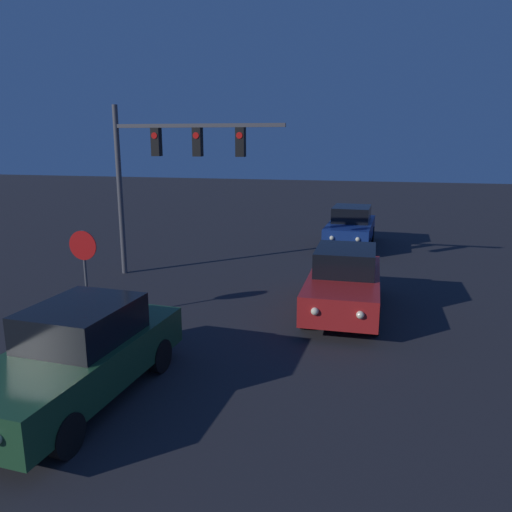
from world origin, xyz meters
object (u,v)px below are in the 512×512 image
(car_mid, at_px, (344,281))
(stop_sign, at_px, (84,258))
(traffic_signal_mast, at_px, (167,159))
(car_far, at_px, (351,227))
(car_near, at_px, (78,355))

(car_mid, xyz_separation_m, stop_sign, (-6.35, -2.30, 0.81))
(traffic_signal_mast, bearing_deg, stop_sign, -94.22)
(traffic_signal_mast, bearing_deg, car_mid, -20.64)
(car_far, height_order, traffic_signal_mast, traffic_signal_mast)
(car_far, bearing_deg, car_mid, 94.40)
(stop_sign, bearing_deg, car_near, -59.88)
(car_near, xyz_separation_m, stop_sign, (-2.08, 3.59, 0.81))
(car_near, xyz_separation_m, traffic_signal_mast, (-1.74, 8.15, 3.10))
(car_far, bearing_deg, traffic_signal_mast, 51.25)
(car_mid, relative_size, traffic_signal_mast, 0.83)
(car_near, height_order, stop_sign, stop_sign)
(car_far, bearing_deg, stop_sign, 63.81)
(car_near, relative_size, car_mid, 1.02)
(traffic_signal_mast, relative_size, stop_sign, 2.44)
(car_mid, relative_size, car_far, 0.99)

